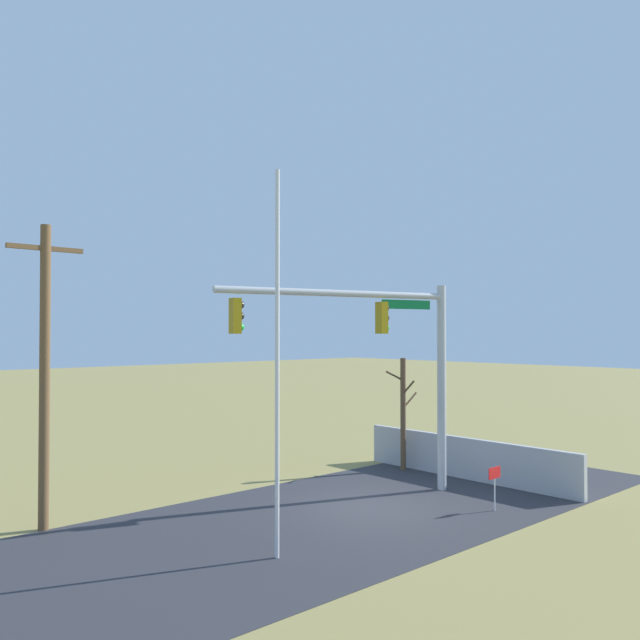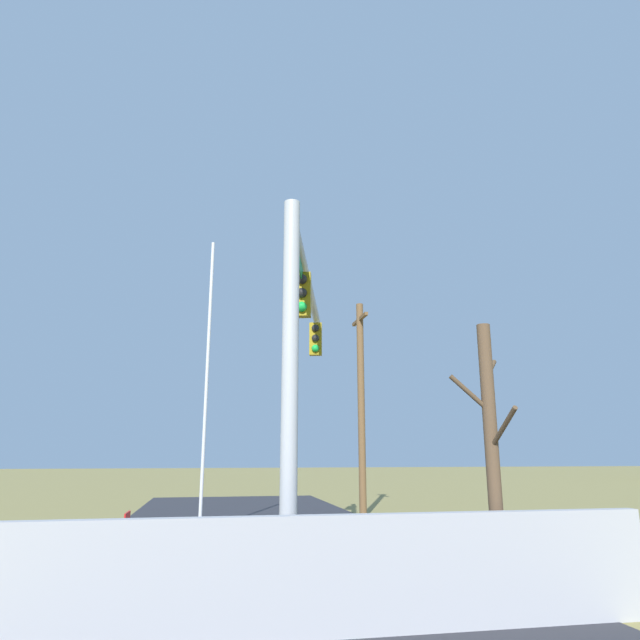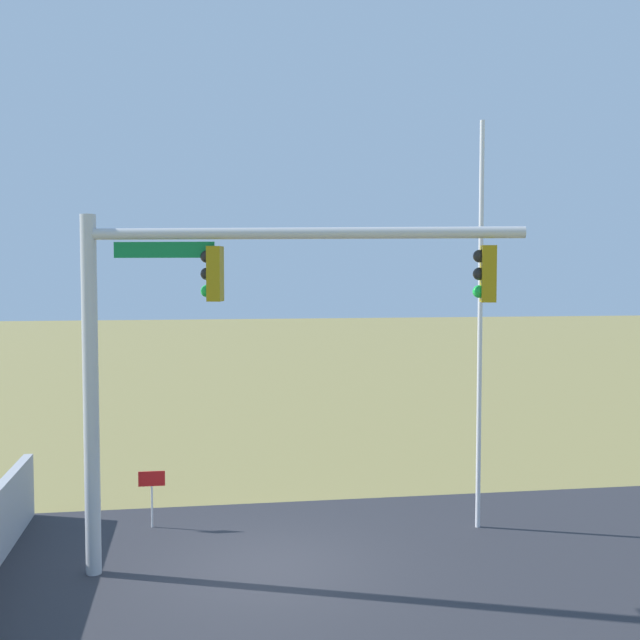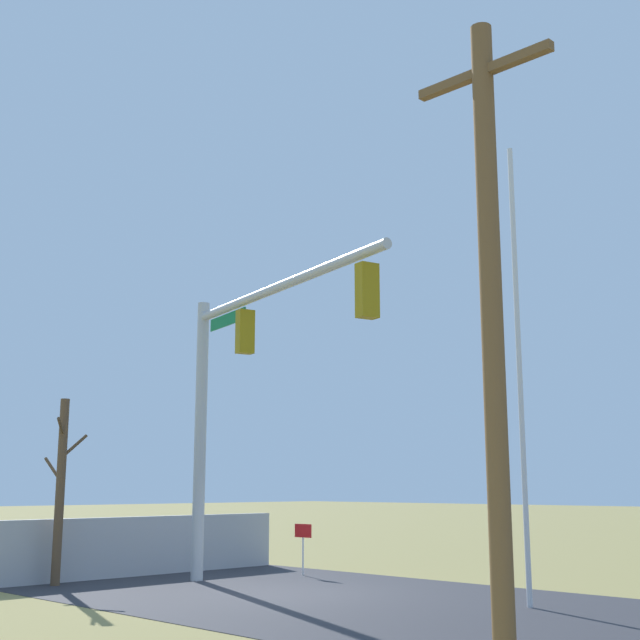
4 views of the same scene
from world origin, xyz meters
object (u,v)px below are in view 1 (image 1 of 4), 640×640
Objects in this scene: flagpole at (277,363)px; utility_pole at (45,370)px; signal_mast at (386,346)px; open_sign at (495,478)px; bare_tree at (403,412)px.

flagpole is 1.12× the size of utility_pole.
open_sign is at bearing -69.30° from signal_mast.
flagpole is at bearing 171.04° from open_sign.
signal_mast is 4.80m from bare_tree.
signal_mast is at bearing 110.70° from open_sign.
bare_tree is (9.17, 4.19, -2.22)m from flagpole.
flagpole is at bearing -155.43° from bare_tree.
bare_tree is 3.33× the size of open_sign.
signal_mast is 1.85× the size of bare_tree.
utility_pole is 1.90× the size of bare_tree.
signal_mast is 6.07m from flagpole.
utility_pole is 12.48m from bare_tree.
flagpole is 2.12× the size of bare_tree.
signal_mast is 0.97× the size of utility_pole.
utility_pole reaches higher than signal_mast.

